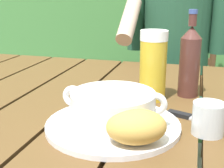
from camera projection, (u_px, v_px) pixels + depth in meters
dining_table at (113, 121)px, 0.93m from camera, size 1.49×0.92×0.73m
chair_near_diner at (175, 92)px, 1.78m from camera, size 0.43×0.45×0.99m
person_eating at (174, 57)px, 1.53m from camera, size 0.48×0.47×1.21m
serving_plate at (113, 125)px, 0.70m from camera, size 0.30×0.30×0.01m
soup_bowl at (113, 107)px, 0.68m from camera, size 0.24×0.19×0.08m
bread_roll at (136, 127)px, 0.59m from camera, size 0.14×0.13×0.07m
beer_glass at (153, 66)px, 0.85m from camera, size 0.08×0.08×0.19m
beer_bottle at (190, 60)px, 0.88m from camera, size 0.06×0.06×0.25m
water_glass_small at (208, 118)px, 0.66m from camera, size 0.07×0.07×0.07m
table_knife at (189, 117)px, 0.74m from camera, size 0.14×0.07×0.01m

